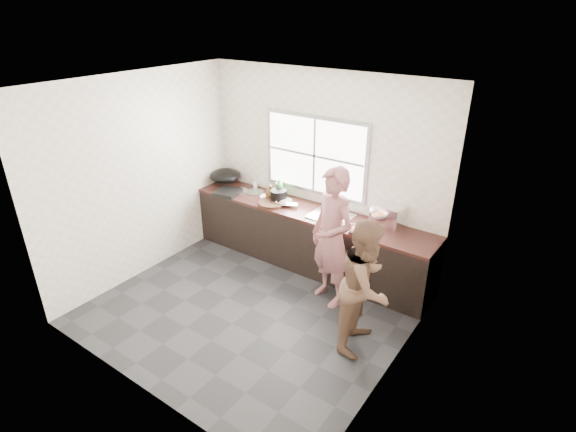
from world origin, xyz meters
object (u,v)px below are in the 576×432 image
Objects in this scene: bowl_mince at (284,202)px; woman at (332,242)px; bottle_brown_short at (271,192)px; wok at (225,176)px; bottle_green at (279,188)px; cutting_board at (272,203)px; person_side at (366,285)px; bowl_crabs at (356,230)px; plate_food at (267,197)px; pot_lid_right at (254,192)px; burner at (227,192)px; black_pot at (279,196)px; bowl_held at (341,225)px; pot_lid_left at (239,191)px; glass_jar at (255,185)px; dish_rack at (388,216)px; bottle_brown_tall at (278,189)px.

woman is at bearing -25.75° from bowl_mince.
wok is at bearing 178.25° from bottle_brown_short.
cutting_board is at bearing -76.99° from bottle_green.
person_side reaches higher than bowl_crabs.
plate_food is at bearing 171.00° from bowl_crabs.
cutting_board is 1.45× the size of pot_lid_right.
burner is 0.41m from wok.
black_pot reaches higher than burner.
person_side is 2.06m from bowl_mince.
person_side is 3.84× the size of cutting_board.
bottle_green is (-1.22, 0.34, 0.12)m from bowl_held.
cutting_board is at bearing -49.32° from bottle_brown_short.
person_side reaches higher than pot_lid_left.
bottle_green reaches higher than wok.
bottle_brown_short is at bearing -131.60° from bottle_green.
wok reaches higher than pot_lid_left.
bottle_green is (-1.28, 0.69, 0.19)m from woman.
bottle_green reaches higher than glass_jar.
woman is at bearing -19.13° from cutting_board.
dish_rack reaches higher than bowl_held.
cutting_board is at bearing 175.95° from bowl_held.
glass_jar is 0.27× the size of burner.
bottle_brown_tall is at bearing 10.32° from wok.
cutting_board is 0.52m from pot_lid_right.
plate_food is at bearing -105.64° from bottle_brown_tall.
cutting_board is 0.30m from bottle_green.
person_side is 1.01m from bowl_crabs.
black_pot is (-1.35, 0.23, 0.06)m from bowl_crabs.
glass_jar is 0.25× the size of dish_rack.
woman is 6.10× the size of pot_lid_left.
bowl_held is 0.77× the size of pot_lid_right.
person_side is 2.82m from burner.
bottle_green is at bearing 14.11° from pot_lid_left.
bowl_crabs is at bearing -8.42° from bowl_mince.
bowl_held is at bearing -133.22° from dish_rack.
dish_rack is at bearing 10.80° from cutting_board.
glass_jar is 0.35× the size of pot_lid_right.
plate_food is 0.27m from pot_lid_right.
bowl_held is 1.86m from pot_lid_left.
bowl_crabs is at bearing -12.71° from glass_jar.
glass_jar is (-0.60, 0.21, -0.04)m from black_pot.
person_side reaches higher than bottle_brown_short.
bottle_brown_short is at bearing -169.32° from dish_rack.
wok is (-0.84, 0.03, 0.14)m from plate_food.
cutting_board is 0.17m from bowl_mince.
bowl_crabs is at bearing -116.32° from dish_rack.
glass_jar is at bearing 178.15° from woman.
plate_food is 1.83m from dish_rack.
glass_jar is at bearing 148.60° from cutting_board.
plate_food is 0.45× the size of wok.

